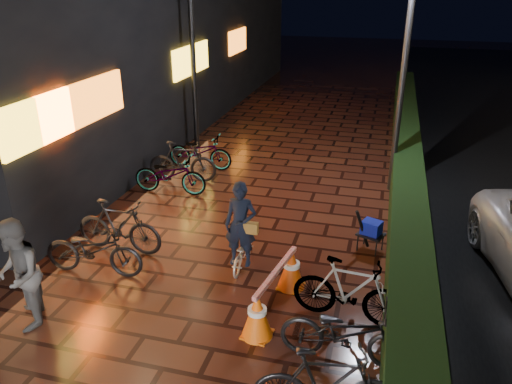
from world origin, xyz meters
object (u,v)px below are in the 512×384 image
(bystander_person, at_px, (18,275))
(cyclist, at_px, (241,237))
(cart_assembly, at_px, (371,229))
(traffic_barrier, at_px, (276,290))

(bystander_person, distance_m, cyclist, 3.73)
(cyclist, distance_m, cart_assembly, 2.61)
(cyclist, xyz_separation_m, traffic_barrier, (0.90, -1.09, -0.26))
(cyclist, relative_size, cart_assembly, 1.88)
(bystander_person, height_order, cyclist, bystander_person)
(cyclist, bearing_deg, cart_assembly, 29.06)
(cyclist, distance_m, traffic_barrier, 1.44)
(traffic_barrier, bearing_deg, bystander_person, -159.66)
(bystander_person, bearing_deg, traffic_barrier, 76.67)
(cyclist, bearing_deg, bystander_person, -138.58)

